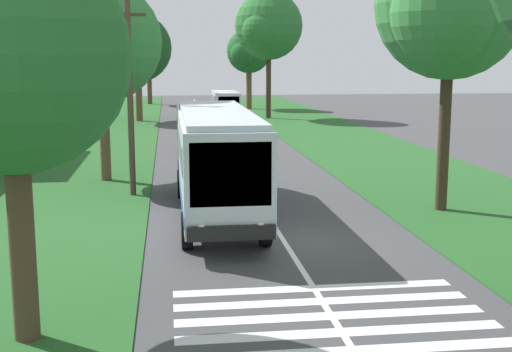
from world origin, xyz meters
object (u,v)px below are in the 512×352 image
trailing_minibus_0 (226,103)px  roadside_tree_left_1 (148,50)px  coach_bus (216,156)px  roadside_tree_left_0 (136,50)px  utility_pole (130,95)px  trailing_car_1 (238,126)px  roadside_tree_right_2 (446,9)px  roadside_tree_left_3 (99,44)px  roadside_tree_right_3 (267,28)px  trailing_car_0 (198,139)px  roadside_tree_right_0 (248,52)px  roadside_tree_left_2 (8,63)px

trailing_minibus_0 → roadside_tree_left_1: size_ratio=0.67×
coach_bus → roadside_tree_left_0: 37.06m
utility_pole → coach_bus: bearing=-142.8°
trailing_car_1 → roadside_tree_right_2: bearing=-169.3°
roadside_tree_left_3 → roadside_tree_right_3: size_ratio=0.78×
trailing_car_1 → roadside_tree_left_1: size_ratio=0.48×
trailing_car_0 → trailing_minibus_0: size_ratio=0.72×
roadside_tree_left_0 → roadside_tree_right_0: (12.77, -11.18, -0.10)m
roadside_tree_left_2 → roadside_tree_right_0: roadside_tree_right_0 is taller
coach_bus → roadside_tree_right_0: roadside_tree_right_0 is taller
utility_pole → roadside_tree_right_0: bearing=-12.5°
coach_bus → trailing_car_1: bearing=-7.5°
trailing_car_0 → roadside_tree_left_0: roadside_tree_left_0 is taller
utility_pole → roadside_tree_left_0: bearing=2.1°
coach_bus → roadside_tree_left_2: size_ratio=1.44×
trailing_car_1 → coach_bus: bearing=172.5°
trailing_car_0 → utility_pole: bearing=166.5°
roadside_tree_right_2 → roadside_tree_right_3: size_ratio=0.88×
coach_bus → roadside_tree_right_0: bearing=-8.0°
roadside_tree_right_3 → roadside_tree_left_3: bearing=158.6°
roadside_tree_right_3 → roadside_tree_right_2: bearing=-178.9°
roadside_tree_right_3 → utility_pole: bearing=162.9°
coach_bus → roadside_tree_right_2: bearing=-90.6°
trailing_car_1 → roadside_tree_left_1: 34.59m
trailing_car_0 → utility_pole: 14.13m
trailing_car_0 → roadside_tree_right_0: size_ratio=0.51×
trailing_minibus_0 → roadside_tree_right_0: 14.08m
trailing_minibus_0 → roadside_tree_right_2: (-36.55, -4.59, 5.64)m
trailing_car_0 → roadside_tree_left_1: (40.93, 3.95, 5.68)m
trailing_car_1 → roadside_tree_right_3: size_ratio=0.38×
roadside_tree_left_0 → roadside_tree_left_3: size_ratio=1.04×
trailing_car_0 → trailing_minibus_0: trailing_minibus_0 is taller
roadside_tree_left_1 → roadside_tree_right_3: size_ratio=0.79×
trailing_car_0 → roadside_tree_right_3: bearing=-19.3°
trailing_car_1 → roadside_tree_right_2: roadside_tree_right_2 is taller
trailing_car_1 → roadside_tree_left_1: (33.37, 7.14, 5.68)m
roadside_tree_left_1 → roadside_tree_left_3: bearing=179.2°
roadside_tree_right_2 → roadside_tree_right_3: roadside_tree_right_3 is taller
utility_pole → roadside_tree_right_2: bearing=-110.5°
roadside_tree_left_3 → roadside_tree_right_2: roadside_tree_right_2 is taller
roadside_tree_right_2 → roadside_tree_right_0: bearing=1.3°
coach_bus → roadside_tree_left_1: 58.62m
roadside_tree_right_0 → roadside_tree_left_2: bearing=169.0°
roadside_tree_left_3 → roadside_tree_right_0: size_ratio=1.04×
trailing_car_0 → roadside_tree_left_0: bearing=12.8°
coach_bus → utility_pole: utility_pole is taller
roadside_tree_left_2 → roadside_tree_right_3: size_ratio=0.69×
utility_pole → trailing_car_1: bearing=-17.0°
roadside_tree_right_2 → trailing_minibus_0: bearing=7.2°
trailing_minibus_0 → roadside_tree_left_3: bearing=164.4°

